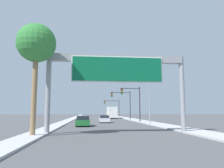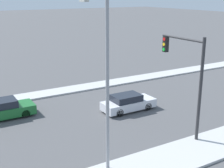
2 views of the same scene
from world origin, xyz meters
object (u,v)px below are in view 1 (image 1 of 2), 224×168
Objects in this scene: sign_gantry at (117,71)px; street_lamp_right at (147,91)px; truck_box_primary at (112,113)px; traffic_light_far_intersection at (114,105)px; traffic_light_mid_block at (124,101)px; traffic_light_near_intersection at (134,99)px; car_far_left at (83,121)px; car_mid_center at (104,119)px; palm_tree_foreground at (36,45)px.

street_lamp_right is at bearing 64.34° from sign_gantry.
sign_gantry is at bearing -94.84° from truck_box_primary.
traffic_light_far_intersection is at bearing 80.24° from truck_box_primary.
truck_box_primary is 9.24m from traffic_light_far_intersection.
traffic_light_mid_block is 20.01m from traffic_light_far_intersection.
street_lamp_right reaches higher than traffic_light_far_intersection.
traffic_light_near_intersection is 0.74× the size of street_lamp_right.
traffic_light_near_intersection is (5.62, 20.12, -1.51)m from sign_gantry.
traffic_light_mid_block is at bearing 80.03° from sign_gantry.
sign_gantry reaches higher than traffic_light_near_intersection.
car_mid_center is at bearing 68.63° from car_far_left.
palm_tree_foreground is (-12.46, -32.11, 3.12)m from traffic_light_mid_block.
traffic_light_far_intersection is at bearing 76.84° from palm_tree_foreground.
truck_box_primary is (3.50, 21.94, 1.00)m from car_mid_center.
sign_gantry is at bearing -115.66° from street_lamp_right.
street_lamp_right is (10.01, 3.15, 4.65)m from car_far_left.
traffic_light_near_intersection reaches higher than car_mid_center.
traffic_light_far_intersection is (-0.60, 30.00, -0.46)m from traffic_light_near_intersection.
palm_tree_foreground is (-7.16, -21.35, 7.01)m from car_mid_center.
street_lamp_right is at bearing -87.66° from traffic_light_far_intersection.
traffic_light_mid_block reaches higher than truck_box_primary.
traffic_light_far_intersection is at bearing 92.34° from street_lamp_right.
car_far_left reaches higher than car_mid_center.
car_mid_center is 0.65× the size of traffic_light_mid_block.
car_mid_center is at bearing -116.19° from traffic_light_mid_block.
palm_tree_foreground reaches higher than traffic_light_far_intersection.
sign_gantry is 20.94m from traffic_light_near_intersection.
car_mid_center is 0.56× the size of truck_box_primary.
street_lamp_right reaches higher than traffic_light_mid_block.
traffic_light_near_intersection is at bearing -88.85° from traffic_light_far_intersection.
traffic_light_far_intersection is 0.61× the size of palm_tree_foreground.
palm_tree_foreground is at bearing -111.21° from traffic_light_mid_block.
street_lamp_right is (13.68, 15.55, -2.33)m from palm_tree_foreground.
sign_gantry is 1.48× the size of street_lamp_right.
street_lamp_right is at bearing -83.80° from truck_box_primary.
car_mid_center is 0.65× the size of traffic_light_near_intersection.
car_mid_center is 23.58m from palm_tree_foreground.
car_mid_center is 12.61m from traffic_light_mid_block.
traffic_light_near_intersection is (2.12, -21.18, 2.76)m from truck_box_primary.
car_mid_center is at bearing 71.44° from palm_tree_foreground.
sign_gantry is 7.64m from palm_tree_foreground.
car_far_left is at bearing -111.37° from car_mid_center.
car_far_left is at bearing -114.05° from traffic_light_mid_block.
palm_tree_foreground is (-7.16, -1.99, 1.75)m from sign_gantry.
traffic_light_far_intersection is (8.52, 39.70, 3.27)m from car_far_left.
sign_gantry is at bearing -71.42° from car_far_left.
palm_tree_foreground is (-12.79, -22.11, 3.25)m from traffic_light_near_intersection.
traffic_light_mid_block is at bearing 63.81° from car_mid_center.
street_lamp_right reaches higher than sign_gantry.
traffic_light_mid_block is (-0.33, 10.00, 0.13)m from traffic_light_near_intersection.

